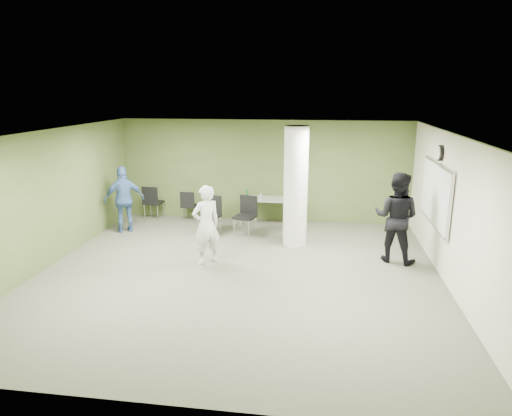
% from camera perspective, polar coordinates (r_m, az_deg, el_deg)
% --- Properties ---
extents(floor, '(8.00, 8.00, 0.00)m').
position_cam_1_polar(floor, '(9.26, -2.22, -8.22)').
color(floor, '#555443').
rests_on(floor, ground).
extents(ceiling, '(8.00, 8.00, 0.00)m').
position_cam_1_polar(ceiling, '(8.57, -2.41, 9.31)').
color(ceiling, white).
rests_on(ceiling, wall_back).
extents(wall_back, '(8.00, 2.80, 0.02)m').
position_cam_1_polar(wall_back, '(12.68, 0.98, 4.65)').
color(wall_back, '#485A2A').
rests_on(wall_back, floor).
extents(wall_left, '(0.02, 8.00, 2.80)m').
position_cam_1_polar(wall_left, '(10.30, -24.76, 0.98)').
color(wall_left, '#485A2A').
rests_on(wall_left, floor).
extents(wall_right_cream, '(0.02, 8.00, 2.80)m').
position_cam_1_polar(wall_right_cream, '(9.00, 23.60, -0.71)').
color(wall_right_cream, beige).
rests_on(wall_right_cream, floor).
extents(column, '(0.56, 0.56, 2.80)m').
position_cam_1_polar(column, '(10.63, 4.97, 2.66)').
color(column, silver).
rests_on(column, floor).
extents(whiteboard, '(0.05, 2.30, 1.30)m').
position_cam_1_polar(whiteboard, '(10.09, 21.51, 1.63)').
color(whiteboard, silver).
rests_on(whiteboard, wall_right_cream).
extents(wall_clock, '(0.06, 0.32, 0.32)m').
position_cam_1_polar(wall_clock, '(9.95, 21.97, 6.40)').
color(wall_clock, black).
rests_on(wall_clock, wall_right_cream).
extents(folding_table, '(1.55, 0.69, 0.98)m').
position_cam_1_polar(folding_table, '(12.36, 1.64, 0.99)').
color(folding_table, '#9C9C96').
rests_on(folding_table, floor).
extents(wastebasket, '(0.28, 0.28, 0.32)m').
position_cam_1_polar(wastebasket, '(12.66, -5.61, -1.19)').
color(wastebasket, '#4C4C4C').
rests_on(wastebasket, floor).
extents(chair_back_left, '(0.52, 0.52, 0.97)m').
position_cam_1_polar(chair_back_left, '(13.19, -12.86, 0.98)').
color(chair_back_left, black).
rests_on(chair_back_left, floor).
extents(chair_back_right, '(0.44, 0.44, 0.85)m').
position_cam_1_polar(chair_back_right, '(12.88, -8.41, 0.53)').
color(chair_back_right, black).
rests_on(chair_back_right, floor).
extents(chair_table_left, '(0.63, 0.63, 0.99)m').
position_cam_1_polar(chair_table_left, '(11.62, -5.68, -0.49)').
color(chair_table_left, black).
rests_on(chair_table_left, floor).
extents(chair_table_right, '(0.61, 0.61, 0.99)m').
position_cam_1_polar(chair_table_right, '(11.53, -1.20, -0.53)').
color(chair_table_right, black).
rests_on(chair_table_right, floor).
extents(woman_white, '(0.73, 0.71, 1.69)m').
position_cam_1_polar(woman_white, '(9.59, -6.24, -2.11)').
color(woman_white, silver).
rests_on(woman_white, floor).
extents(man_black, '(1.15, 1.04, 1.94)m').
position_cam_1_polar(man_black, '(10.08, 17.13, -1.13)').
color(man_black, black).
rests_on(man_black, floor).
extents(man_blue, '(1.07, 0.88, 1.71)m').
position_cam_1_polar(man_blue, '(12.16, -16.14, 1.03)').
color(man_blue, '#3D6198').
rests_on(man_blue, floor).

